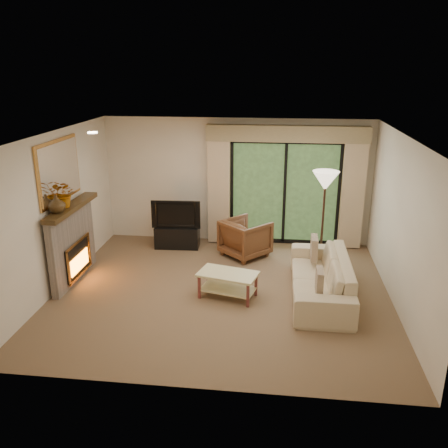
# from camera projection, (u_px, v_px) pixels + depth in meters

# --- Properties ---
(floor) EXTENTS (5.50, 5.50, 0.00)m
(floor) POSITION_uv_depth(u_px,v_px,m) (222.00, 292.00, 7.91)
(floor) COLOR brown
(floor) RESTS_ON ground
(ceiling) EXTENTS (5.50, 5.50, 0.00)m
(ceiling) POSITION_uv_depth(u_px,v_px,m) (222.00, 135.00, 7.08)
(ceiling) COLOR white
(ceiling) RESTS_ON ground
(wall_back) EXTENTS (5.00, 0.00, 5.00)m
(wall_back) POSITION_uv_depth(u_px,v_px,m) (237.00, 181.00, 9.84)
(wall_back) COLOR beige
(wall_back) RESTS_ON ground
(wall_front) EXTENTS (5.00, 0.00, 5.00)m
(wall_front) POSITION_uv_depth(u_px,v_px,m) (193.00, 288.00, 5.14)
(wall_front) COLOR beige
(wall_front) RESTS_ON ground
(wall_left) EXTENTS (0.00, 5.00, 5.00)m
(wall_left) POSITION_uv_depth(u_px,v_px,m) (56.00, 212.00, 7.80)
(wall_left) COLOR beige
(wall_left) RESTS_ON ground
(wall_right) EXTENTS (0.00, 5.00, 5.00)m
(wall_right) POSITION_uv_depth(u_px,v_px,m) (401.00, 225.00, 7.18)
(wall_right) COLOR beige
(wall_right) RESTS_ON ground
(fireplace) EXTENTS (0.24, 1.70, 1.37)m
(fireplace) POSITION_uv_depth(u_px,v_px,m) (72.00, 243.00, 8.17)
(fireplace) COLOR slate
(fireplace) RESTS_ON floor
(mirror) EXTENTS (0.07, 1.45, 1.02)m
(mirror) POSITION_uv_depth(u_px,v_px,m) (59.00, 171.00, 7.78)
(mirror) COLOR #CE9348
(mirror) RESTS_ON wall_left
(sliding_door) EXTENTS (2.26, 0.10, 2.16)m
(sliding_door) POSITION_uv_depth(u_px,v_px,m) (285.00, 193.00, 9.75)
(sliding_door) COLOR black
(sliding_door) RESTS_ON floor
(curtain_left) EXTENTS (0.45, 0.18, 2.35)m
(curtain_left) POSITION_uv_depth(u_px,v_px,m) (219.00, 187.00, 9.76)
(curtain_left) COLOR #CCAD87
(curtain_left) RESTS_ON floor
(curtain_right) EXTENTS (0.45, 0.18, 2.35)m
(curtain_right) POSITION_uv_depth(u_px,v_px,m) (353.00, 191.00, 9.46)
(curtain_right) COLOR #CCAD87
(curtain_right) RESTS_ON floor
(cornice) EXTENTS (3.20, 0.24, 0.32)m
(cornice) POSITION_uv_depth(u_px,v_px,m) (287.00, 134.00, 9.27)
(cornice) COLOR #98845E
(cornice) RESTS_ON wall_back
(media_console) EXTENTS (0.92, 0.45, 0.45)m
(media_console) POSITION_uv_depth(u_px,v_px,m) (177.00, 237.00, 9.80)
(media_console) COLOR black
(media_console) RESTS_ON floor
(tv) EXTENTS (1.00, 0.18, 0.57)m
(tv) POSITION_uv_depth(u_px,v_px,m) (177.00, 213.00, 9.64)
(tv) COLOR black
(tv) RESTS_ON media_console
(armchair) EXTENTS (1.13, 1.13, 0.74)m
(armchair) POSITION_uv_depth(u_px,v_px,m) (245.00, 238.00, 9.31)
(armchair) COLOR brown
(armchair) RESTS_ON floor
(sofa) EXTENTS (0.90, 2.31, 0.67)m
(sofa) POSITION_uv_depth(u_px,v_px,m) (320.00, 276.00, 7.70)
(sofa) COLOR beige
(sofa) RESTS_ON floor
(pillow_near) EXTENTS (0.10, 0.37, 0.37)m
(pillow_near) POSITION_uv_depth(u_px,v_px,m) (319.00, 281.00, 7.01)
(pillow_near) COLOR #4F3B2C
(pillow_near) RESTS_ON sofa
(pillow_far) EXTENTS (0.11, 0.41, 0.41)m
(pillow_far) POSITION_uv_depth(u_px,v_px,m) (314.00, 248.00, 8.26)
(pillow_far) COLOR #4F3B2C
(pillow_far) RESTS_ON sofa
(coffee_table) EXTENTS (1.04, 0.73, 0.42)m
(coffee_table) POSITION_uv_depth(u_px,v_px,m) (228.00, 285.00, 7.69)
(coffee_table) COLOR beige
(coffee_table) RESTS_ON floor
(floor_lamp) EXTENTS (0.63, 0.63, 1.80)m
(floor_lamp) POSITION_uv_depth(u_px,v_px,m) (323.00, 219.00, 8.73)
(floor_lamp) COLOR beige
(floor_lamp) RESTS_ON floor
(vase) EXTENTS (0.34, 0.34, 0.29)m
(vase) POSITION_uv_depth(u_px,v_px,m) (56.00, 204.00, 7.49)
(vase) COLOR #3F2B14
(vase) RESTS_ON fireplace
(branches) EXTENTS (0.50, 0.46, 0.46)m
(branches) POSITION_uv_depth(u_px,v_px,m) (64.00, 194.00, 7.73)
(branches) COLOR #965008
(branches) RESTS_ON fireplace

